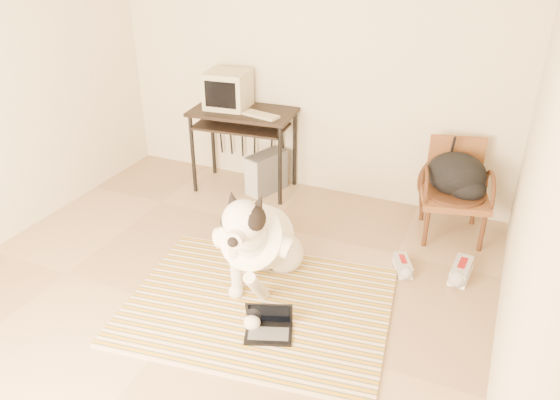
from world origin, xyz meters
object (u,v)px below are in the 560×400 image
Objects in this scene: pc_tower at (266,173)px; rattan_chair at (455,190)px; backpack at (458,176)px; crt_monitor at (228,90)px; computer_desk at (243,122)px; dog at (258,240)px; laptop at (269,325)px.

pc_tower is 0.57× the size of rattan_chair.
pc_tower is at bearing 177.49° from rattan_chair.
crt_monitor is at bearing 177.14° from backpack.
computer_desk is at bearing 178.53° from rattan_chair.
laptop is at bearing -58.29° from dog.
crt_monitor is 0.52× the size of rattan_chair.
computer_desk is at bearing 120.91° from laptop.
pc_tower is at bearing 112.60° from dog.
rattan_chair is (1.83, -0.08, 0.21)m from pc_tower.
rattan_chair reaches higher than laptop.
computer_desk is 1.26× the size of rattan_chair.
crt_monitor is (-0.17, 0.04, 0.30)m from computer_desk.
rattan_chair is at bearing 47.53° from dog.
crt_monitor is 0.91m from pc_tower.
laptop is 2.33m from computer_desk.
backpack reaches higher than pc_tower.
laptop is 0.79× the size of pc_tower.
backpack is (0.93, 1.86, 0.48)m from laptop.
backpack is at bearing 63.49° from laptop.
crt_monitor is at bearing 124.78° from dog.
computer_desk reaches higher than pc_tower.
crt_monitor is (-1.00, 1.45, 0.65)m from dog.
computer_desk is (-0.83, 1.40, 0.35)m from dog.
backpack is (2.25, -0.11, -0.46)m from crt_monitor.
laptop is 0.36× the size of computer_desk.
dog is 1.67m from computer_desk.
dog reaches higher than backpack.
dog is 1.84m from backpack.
dog is at bearing 121.71° from laptop.
pc_tower is at bearing -2.16° from crt_monitor.
computer_desk is (-1.15, 1.93, 0.64)m from laptop.
dog is 3.30× the size of laptop.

